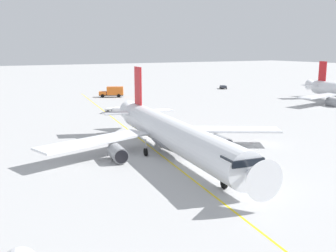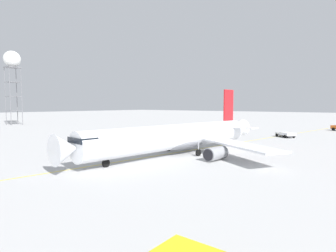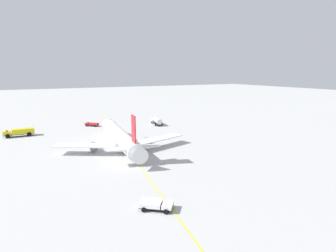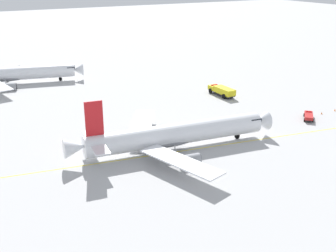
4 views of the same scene
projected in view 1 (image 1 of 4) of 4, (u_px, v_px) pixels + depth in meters
name	position (u px, v px, depth m)	size (l,w,h in m)	color
ground_plane	(176.00, 153.00, 56.01)	(600.00, 600.00, 0.00)	#B2B2B2
airliner_main	(173.00, 135.00, 54.21)	(41.91, 36.33, 11.44)	white
baggage_truck_truck	(223.00, 87.00, 143.06)	(4.45, 3.45, 1.22)	#232326
pushback_tug_truck	(118.00, 110.00, 89.99)	(5.20, 5.63, 1.30)	#232326
catering_truck_truck	(113.00, 92.00, 119.06)	(5.32, 7.49, 3.10)	#232326
taxiway_centreline	(159.00, 154.00, 55.82)	(154.37, 24.52, 0.01)	yellow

